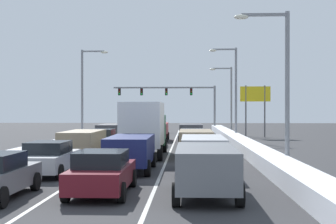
# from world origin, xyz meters

# --- Properties ---
(ground_plane) EXTENTS (144.62, 144.62, 0.00)m
(ground_plane) POSITION_xyz_m (0.00, 22.25, 0.00)
(ground_plane) COLOR #333335
(lane_stripe_between_right_lane_and_center_lane) EXTENTS (0.14, 61.19, 0.01)m
(lane_stripe_between_right_lane_and_center_lane) POSITION_xyz_m (1.70, 27.81, 0.00)
(lane_stripe_between_right_lane_and_center_lane) COLOR silver
(lane_stripe_between_right_lane_and_center_lane) RESTS_ON ground
(lane_stripe_between_center_lane_and_left_lane) EXTENTS (0.14, 61.19, 0.01)m
(lane_stripe_between_center_lane_and_left_lane) POSITION_xyz_m (-1.70, 27.81, 0.00)
(lane_stripe_between_center_lane_and_left_lane) COLOR silver
(lane_stripe_between_center_lane_and_left_lane) RESTS_ON ground
(snow_bank_right_shoulder) EXTENTS (1.34, 61.19, 0.75)m
(snow_bank_right_shoulder) POSITION_xyz_m (7.00, 27.81, 0.37)
(snow_bank_right_shoulder) COLOR white
(snow_bank_right_shoulder) RESTS_ON ground
(snow_bank_left_shoulder) EXTENTS (1.56, 61.19, 0.56)m
(snow_bank_left_shoulder) POSITION_xyz_m (-7.00, 27.81, 0.28)
(snow_bank_left_shoulder) COLOR white
(snow_bank_left_shoulder) RESTS_ON ground
(suv_gray_right_lane_nearest) EXTENTS (2.16, 4.90, 1.67)m
(suv_gray_right_lane_nearest) POSITION_xyz_m (3.53, 6.98, 1.02)
(suv_gray_right_lane_nearest) COLOR slate
(suv_gray_right_lane_nearest) RESTS_ON ground
(suv_silver_right_lane_second) EXTENTS (2.16, 4.90, 1.67)m
(suv_silver_right_lane_second) POSITION_xyz_m (3.63, 12.92, 1.02)
(suv_silver_right_lane_second) COLOR #B7BABF
(suv_silver_right_lane_second) RESTS_ON ground
(suv_tan_right_lane_third) EXTENTS (2.16, 4.90, 1.67)m
(suv_tan_right_lane_third) POSITION_xyz_m (3.41, 19.70, 1.02)
(suv_tan_right_lane_third) COLOR #937F60
(suv_tan_right_lane_third) RESTS_ON ground
(sedan_white_right_lane_fourth) EXTENTS (2.00, 4.50, 1.51)m
(sedan_white_right_lane_fourth) POSITION_xyz_m (3.27, 26.60, 0.76)
(sedan_white_right_lane_fourth) COLOR silver
(sedan_white_right_lane_fourth) RESTS_ON ground
(suv_charcoal_right_lane_fifth) EXTENTS (2.16, 4.90, 1.67)m
(suv_charcoal_right_lane_fifth) POSITION_xyz_m (3.20, 32.58, 1.02)
(suv_charcoal_right_lane_fifth) COLOR #38383D
(suv_charcoal_right_lane_fifth) RESTS_ON ground
(sedan_maroon_center_lane_nearest) EXTENTS (2.00, 4.50, 1.51)m
(sedan_maroon_center_lane_nearest) POSITION_xyz_m (-0.05, 7.32, 0.76)
(sedan_maroon_center_lane_nearest) COLOR maroon
(sedan_maroon_center_lane_nearest) RESTS_ON ground
(suv_navy_center_lane_second) EXTENTS (2.16, 4.90, 1.67)m
(suv_navy_center_lane_second) POSITION_xyz_m (0.21, 13.38, 1.02)
(suv_navy_center_lane_second) COLOR navy
(suv_navy_center_lane_second) RESTS_ON ground
(box_truck_center_lane_third) EXTENTS (2.53, 7.20, 3.36)m
(box_truck_center_lane_third) POSITION_xyz_m (0.21, 20.37, 1.90)
(box_truck_center_lane_third) COLOR #1E5633
(box_truck_center_lane_third) RESTS_ON ground
(sedan_black_center_lane_fourth) EXTENTS (2.00, 4.50, 1.51)m
(sedan_black_center_lane_fourth) POSITION_xyz_m (0.02, 29.01, 0.76)
(sedan_black_center_lane_fourth) COLOR black
(sedan_black_center_lane_fourth) RESTS_ON ground
(suv_red_center_lane_fifth) EXTENTS (2.16, 4.90, 1.67)m
(suv_red_center_lane_fifth) POSITION_xyz_m (0.03, 35.43, 1.02)
(suv_red_center_lane_fifth) COLOR maroon
(suv_red_center_lane_fifth) RESTS_ON ground
(sedan_silver_left_lane_second) EXTENTS (2.00, 4.50, 1.51)m
(sedan_silver_left_lane_second) POSITION_xyz_m (-3.30, 12.02, 0.76)
(sedan_silver_left_lane_second) COLOR #B7BABF
(sedan_silver_left_lane_second) RESTS_ON ground
(suv_tan_left_lane_third) EXTENTS (2.16, 4.90, 1.67)m
(suv_tan_left_lane_third) POSITION_xyz_m (-3.30, 18.86, 1.02)
(suv_tan_left_lane_third) COLOR #937F60
(suv_tan_left_lane_third) RESTS_ON ground
(sedan_white_left_lane_fourth) EXTENTS (2.00, 4.50, 1.51)m
(sedan_white_left_lane_fourth) POSITION_xyz_m (-3.35, 25.55, 0.76)
(sedan_white_left_lane_fourth) COLOR silver
(sedan_white_left_lane_fourth) RESTS_ON ground
(suv_charcoal_left_lane_fifth) EXTENTS (2.16, 4.90, 1.67)m
(suv_charcoal_left_lane_fifth) POSITION_xyz_m (-3.64, 31.49, 1.02)
(suv_charcoal_left_lane_fifth) COLOR #38383D
(suv_charcoal_left_lane_fifth) RESTS_ON ground
(traffic_light_gantry) EXTENTS (14.00, 0.47, 6.20)m
(traffic_light_gantry) POSITION_xyz_m (1.31, 55.61, 4.89)
(traffic_light_gantry) COLOR slate
(traffic_light_gantry) RESTS_ON ground
(street_lamp_right_near) EXTENTS (2.66, 0.36, 7.64)m
(street_lamp_right_near) POSITION_xyz_m (7.30, 13.91, 4.61)
(street_lamp_right_near) COLOR gray
(street_lamp_right_near) RESTS_ON ground
(street_lamp_right_mid) EXTENTS (2.66, 0.36, 8.82)m
(street_lamp_right_mid) POSITION_xyz_m (7.16, 36.16, 5.23)
(street_lamp_right_mid) COLOR gray
(street_lamp_right_mid) RESTS_ON ground
(street_lamp_right_far) EXTENTS (2.66, 0.36, 7.98)m
(street_lamp_right_far) POSITION_xyz_m (7.73, 47.28, 4.79)
(street_lamp_right_far) COLOR gray
(street_lamp_right_far) RESTS_ON ground
(street_lamp_left_mid) EXTENTS (2.66, 0.36, 8.81)m
(street_lamp_left_mid) POSITION_xyz_m (-7.11, 37.06, 5.22)
(street_lamp_left_mid) COLOR gray
(street_lamp_left_mid) RESTS_ON ground
(roadside_sign_right) EXTENTS (3.20, 0.16, 5.50)m
(roadside_sign_right) POSITION_xyz_m (10.10, 41.56, 4.02)
(roadside_sign_right) COLOR #59595B
(roadside_sign_right) RESTS_ON ground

